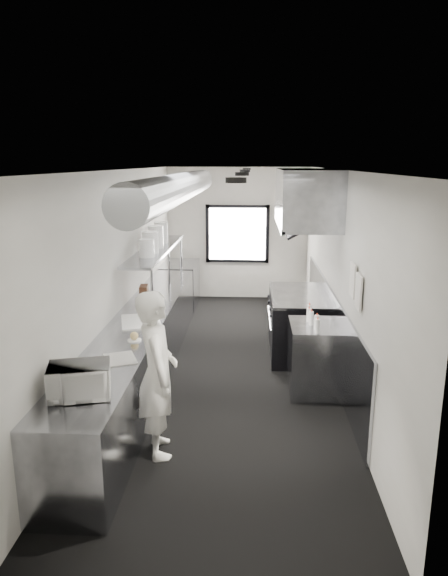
# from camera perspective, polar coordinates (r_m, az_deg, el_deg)

# --- Properties ---
(floor) EXTENTS (3.00, 8.00, 0.01)m
(floor) POSITION_cam_1_polar(r_m,az_deg,el_deg) (7.52, 0.47, -8.84)
(floor) COLOR black
(floor) RESTS_ON ground
(ceiling) EXTENTS (3.00, 8.00, 0.01)m
(ceiling) POSITION_cam_1_polar(r_m,az_deg,el_deg) (6.93, 0.51, 13.03)
(ceiling) COLOR beige
(ceiling) RESTS_ON wall_back
(wall_back) EXTENTS (3.00, 0.02, 2.80)m
(wall_back) POSITION_cam_1_polar(r_m,az_deg,el_deg) (11.03, 1.50, 6.05)
(wall_back) COLOR silver
(wall_back) RESTS_ON floor
(wall_front) EXTENTS (3.00, 0.02, 2.80)m
(wall_front) POSITION_cam_1_polar(r_m,az_deg,el_deg) (3.31, -2.97, -13.22)
(wall_front) COLOR silver
(wall_front) RESTS_ON floor
(wall_left) EXTENTS (0.02, 8.00, 2.80)m
(wall_left) POSITION_cam_1_polar(r_m,az_deg,el_deg) (7.32, -11.33, 1.75)
(wall_left) COLOR silver
(wall_left) RESTS_ON floor
(wall_right) EXTENTS (0.02, 8.00, 2.80)m
(wall_right) POSITION_cam_1_polar(r_m,az_deg,el_deg) (7.18, 12.54, 1.46)
(wall_right) COLOR silver
(wall_right) RESTS_ON floor
(wall_cladding) EXTENTS (0.03, 5.50, 1.10)m
(wall_cladding) POSITION_cam_1_polar(r_m,az_deg,el_deg) (7.68, 11.71, -4.25)
(wall_cladding) COLOR gray
(wall_cladding) RESTS_ON wall_right
(hvac_duct) EXTENTS (0.40, 6.40, 0.40)m
(hvac_duct) POSITION_cam_1_polar(r_m,az_deg,el_deg) (7.40, -4.86, 11.10)
(hvac_duct) COLOR gray
(hvac_duct) RESTS_ON ceiling
(service_window) EXTENTS (1.36, 0.05, 1.25)m
(service_window) POSITION_cam_1_polar(r_m,az_deg,el_deg) (11.00, 1.50, 6.03)
(service_window) COLOR silver
(service_window) RESTS_ON wall_back
(exhaust_hood) EXTENTS (0.81, 2.20, 0.88)m
(exhaust_hood) POSITION_cam_1_polar(r_m,az_deg,el_deg) (7.68, 9.09, 9.88)
(exhaust_hood) COLOR gray
(exhaust_hood) RESTS_ON ceiling
(prep_counter) EXTENTS (0.70, 6.00, 0.90)m
(prep_counter) POSITION_cam_1_polar(r_m,az_deg,el_deg) (7.04, -9.19, -6.72)
(prep_counter) COLOR gray
(prep_counter) RESTS_ON floor
(pass_shelf) EXTENTS (0.45, 3.00, 0.68)m
(pass_shelf) POSITION_cam_1_polar(r_m,az_deg,el_deg) (8.18, -7.54, 4.14)
(pass_shelf) COLOR gray
(pass_shelf) RESTS_ON prep_counter
(range) EXTENTS (0.88, 1.60, 0.94)m
(range) POSITION_cam_1_polar(r_m,az_deg,el_deg) (8.03, 8.15, -3.90)
(range) COLOR black
(range) RESTS_ON floor
(bottle_station) EXTENTS (0.65, 0.80, 0.90)m
(bottle_station) POSITION_cam_1_polar(r_m,az_deg,el_deg) (6.74, 10.08, -7.69)
(bottle_station) COLOR gray
(bottle_station) RESTS_ON floor
(far_work_table) EXTENTS (0.70, 1.20, 0.90)m
(far_work_table) POSITION_cam_1_polar(r_m,az_deg,el_deg) (10.52, -4.94, 0.35)
(far_work_table) COLOR gray
(far_work_table) RESTS_ON floor
(notice_sheet_a) EXTENTS (0.02, 0.28, 0.38)m
(notice_sheet_a) POSITION_cam_1_polar(r_m,az_deg,el_deg) (5.98, 14.14, 0.86)
(notice_sheet_a) COLOR silver
(notice_sheet_a) RESTS_ON wall_right
(notice_sheet_b) EXTENTS (0.02, 0.28, 0.38)m
(notice_sheet_b) POSITION_cam_1_polar(r_m,az_deg,el_deg) (5.66, 14.75, -0.43)
(notice_sheet_b) COLOR silver
(notice_sheet_b) RESTS_ON wall_right
(line_cook) EXTENTS (0.57, 0.71, 1.71)m
(line_cook) POSITION_cam_1_polar(r_m,az_deg,el_deg) (5.20, -7.45, -9.45)
(line_cook) COLOR white
(line_cook) RESTS_ON floor
(microwave) EXTENTS (0.57, 0.48, 0.29)m
(microwave) POSITION_cam_1_polar(r_m,az_deg,el_deg) (4.71, -15.81, -9.89)
(microwave) COLOR white
(microwave) RESTS_ON prep_counter
(deli_tub_a) EXTENTS (0.19, 0.19, 0.11)m
(deli_tub_a) POSITION_cam_1_polar(r_m,az_deg,el_deg) (4.91, -17.04, -10.15)
(deli_tub_a) COLOR #B4C0B0
(deli_tub_a) RESTS_ON prep_counter
(deli_tub_b) EXTENTS (0.15, 0.15, 0.09)m
(deli_tub_b) POSITION_cam_1_polar(r_m,az_deg,el_deg) (5.16, -15.99, -8.98)
(deli_tub_b) COLOR #B4C0B0
(deli_tub_b) RESTS_ON prep_counter
(newspaper) EXTENTS (0.44, 0.48, 0.01)m
(newspaper) POSITION_cam_1_polar(r_m,az_deg,el_deg) (5.50, -11.50, -7.73)
(newspaper) COLOR white
(newspaper) RESTS_ON prep_counter
(small_plate) EXTENTS (0.19, 0.19, 0.01)m
(small_plate) POSITION_cam_1_polar(r_m,az_deg,el_deg) (6.01, -9.95, -5.75)
(small_plate) COLOR white
(small_plate) RESTS_ON prep_counter
(pastry) EXTENTS (0.09, 0.09, 0.09)m
(pastry) POSITION_cam_1_polar(r_m,az_deg,el_deg) (5.99, -9.97, -5.27)
(pastry) COLOR #E2C076
(pastry) RESTS_ON small_plate
(cutting_board) EXTENTS (0.64, 0.76, 0.02)m
(cutting_board) POSITION_cam_1_polar(r_m,az_deg,el_deg) (6.67, -9.24, -3.69)
(cutting_board) COLOR silver
(cutting_board) RESTS_ON prep_counter
(knife_block) EXTENTS (0.14, 0.26, 0.27)m
(knife_block) POSITION_cam_1_polar(r_m,az_deg,el_deg) (7.50, -8.90, -0.73)
(knife_block) COLOR #4F311C
(knife_block) RESTS_ON prep_counter
(plate_stack_a) EXTENTS (0.23, 0.23, 0.26)m
(plate_stack_a) POSITION_cam_1_polar(r_m,az_deg,el_deg) (7.44, -8.61, 4.42)
(plate_stack_a) COLOR white
(plate_stack_a) RESTS_ON pass_shelf
(plate_stack_b) EXTENTS (0.30, 0.30, 0.32)m
(plate_stack_b) POSITION_cam_1_polar(r_m,az_deg,el_deg) (7.75, -8.21, 5.04)
(plate_stack_b) COLOR white
(plate_stack_b) RESTS_ON pass_shelf
(plate_stack_c) EXTENTS (0.30, 0.30, 0.35)m
(plate_stack_c) POSITION_cam_1_polar(r_m,az_deg,el_deg) (8.23, -7.61, 5.68)
(plate_stack_c) COLOR white
(plate_stack_c) RESTS_ON pass_shelf
(plate_stack_d) EXTENTS (0.25, 0.25, 0.36)m
(plate_stack_d) POSITION_cam_1_polar(r_m,az_deg,el_deg) (8.70, -7.01, 6.15)
(plate_stack_d) COLOR white
(plate_stack_d) RESTS_ON pass_shelf
(squeeze_bottle_a) EXTENTS (0.06, 0.06, 0.17)m
(squeeze_bottle_a) POSITION_cam_1_polar(r_m,az_deg,el_deg) (6.26, 10.38, -4.20)
(squeeze_bottle_a) COLOR silver
(squeeze_bottle_a) RESTS_ON bottle_station
(squeeze_bottle_b) EXTENTS (0.07, 0.07, 0.18)m
(squeeze_bottle_b) POSITION_cam_1_polar(r_m,az_deg,el_deg) (6.38, 10.29, -3.79)
(squeeze_bottle_b) COLOR silver
(squeeze_bottle_b) RESTS_ON bottle_station
(squeeze_bottle_c) EXTENTS (0.07, 0.07, 0.18)m
(squeeze_bottle_c) POSITION_cam_1_polar(r_m,az_deg,el_deg) (6.55, 9.69, -3.34)
(squeeze_bottle_c) COLOR silver
(squeeze_bottle_c) RESTS_ON bottle_station
(squeeze_bottle_d) EXTENTS (0.07, 0.07, 0.17)m
(squeeze_bottle_d) POSITION_cam_1_polar(r_m,az_deg,el_deg) (6.68, 9.43, -2.98)
(squeeze_bottle_d) COLOR silver
(squeeze_bottle_d) RESTS_ON bottle_station
(squeeze_bottle_e) EXTENTS (0.07, 0.07, 0.17)m
(squeeze_bottle_e) POSITION_cam_1_polar(r_m,az_deg,el_deg) (6.85, 9.48, -2.56)
(squeeze_bottle_e) COLOR silver
(squeeze_bottle_e) RESTS_ON bottle_station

